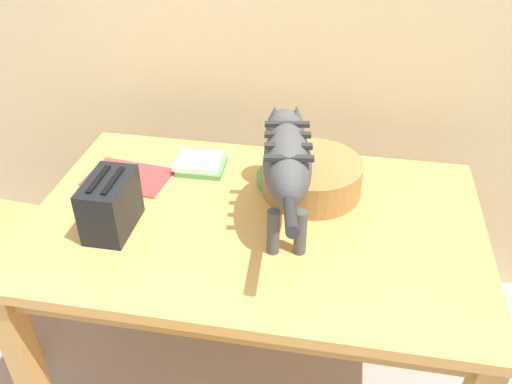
{
  "coord_description": "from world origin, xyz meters",
  "views": [
    {
      "loc": [
        0.28,
        -0.33,
        1.74
      ],
      "look_at": [
        0.04,
        0.97,
        0.83
      ],
      "focal_mm": 37.91,
      "sensor_mm": 36.0,
      "label": 1
    }
  ],
  "objects": [
    {
      "name": "saucer_bowl",
      "position": [
        0.1,
        1.18,
        0.74
      ],
      "size": [
        0.18,
        0.18,
        0.03
      ],
      "primitive_type": "cylinder",
      "color": "#4B904A",
      "rests_on": "dining_table"
    },
    {
      "name": "magazine",
      "position": [
        -0.43,
        1.12,
        0.73
      ],
      "size": [
        0.29,
        0.21,
        0.01
      ],
      "primitive_type": "cube",
      "rotation": [
        0.0,
        0.0,
        -0.11
      ],
      "color": "#CF3838",
      "rests_on": "dining_table"
    },
    {
      "name": "coffee_mug",
      "position": [
        0.1,
        1.18,
        0.8
      ],
      "size": [
        0.13,
        0.09,
        0.08
      ],
      "color": "white",
      "rests_on": "saucer_bowl"
    },
    {
      "name": "cat",
      "position": [
        0.13,
        1.0,
        0.94
      ],
      "size": [
        0.19,
        0.65,
        0.31
      ],
      "rotation": [
        0.0,
        0.0,
        0.16
      ],
      "color": "#474849",
      "rests_on": "dining_table"
    },
    {
      "name": "book_stack",
      "position": [
        -0.2,
        1.22,
        0.74
      ],
      "size": [
        0.18,
        0.15,
        0.03
      ],
      "color": "#53975D",
      "rests_on": "dining_table"
    },
    {
      "name": "dining_table",
      "position": [
        0.04,
        0.97,
        0.64
      ],
      "size": [
        1.39,
        0.88,
        0.73
      ],
      "color": "tan",
      "rests_on": "ground_plane"
    },
    {
      "name": "wicker_basket",
      "position": [
        0.19,
        1.15,
        0.78
      ],
      "size": [
        0.32,
        0.32,
        0.11
      ],
      "color": "olive",
      "rests_on": "dining_table"
    },
    {
      "name": "toaster",
      "position": [
        -0.37,
        0.85,
        0.81
      ],
      "size": [
        0.12,
        0.2,
        0.18
      ],
      "color": "black",
      "rests_on": "dining_table"
    }
  ]
}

